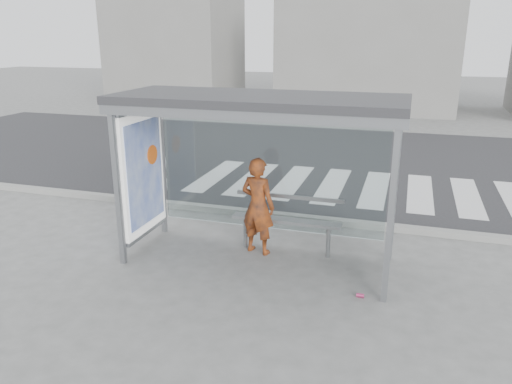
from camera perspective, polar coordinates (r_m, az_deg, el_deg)
ground at (r=8.04m, az=0.19°, el=-7.85°), size 80.00×80.00×0.00m
road at (r=14.52m, az=8.29°, el=3.67°), size 30.00×10.00×0.01m
curb at (r=9.75m, az=3.54°, el=-2.81°), size 30.00×0.18×0.12m
crosswalk at (r=12.01m, az=11.09°, el=0.55°), size 7.55×3.00×0.00m
bus_shelter at (r=7.58m, az=-2.37°, el=6.38°), size 4.25×1.65×2.62m
building_left at (r=27.74m, az=-9.13°, el=16.45°), size 6.00×5.00×6.00m
building_center at (r=25.05m, az=12.74°, el=15.01°), size 8.00×5.00×5.00m
person at (r=8.06m, az=0.21°, el=-1.61°), size 0.66×0.51×1.61m
bench at (r=8.18m, az=3.51°, el=-3.21°), size 1.80×0.32×0.93m
soda_can at (r=7.14m, az=11.82°, el=-11.50°), size 0.11×0.06×0.06m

